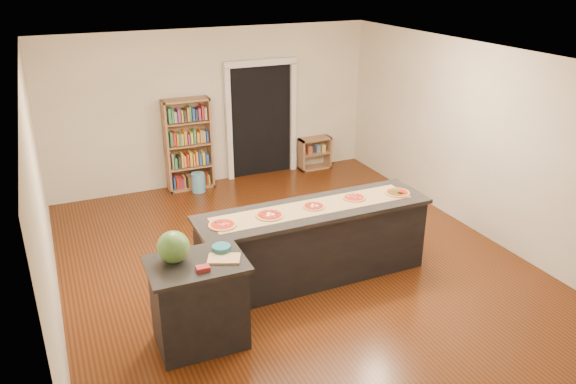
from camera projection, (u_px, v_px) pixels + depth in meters
name	position (u px, v px, depth m)	size (l,w,h in m)	color
room	(294.00, 169.00, 7.18)	(6.00, 7.00, 2.80)	beige
doorway	(261.00, 113.00, 10.52)	(1.40, 0.09, 2.21)	black
kitchen_island	(314.00, 243.00, 7.22)	(3.03, 0.82, 1.00)	black
side_counter	(199.00, 303.00, 5.96)	(1.01, 0.74, 1.00)	black
bookshelf	(188.00, 145.00, 9.98)	(0.83, 0.29, 1.65)	#9B704B
low_shelf	(315.00, 153.00, 11.13)	(0.63, 0.27, 0.63)	#9B704B
waste_bin	(198.00, 182.00, 10.06)	(0.24, 0.24, 0.35)	#579CC3
kraft_paper	(314.00, 207.00, 7.04)	(2.63, 0.47, 0.00)	tan
watermelon	(173.00, 247.00, 5.72)	(0.34, 0.34, 0.34)	#144214
cutting_board	(224.00, 259.00, 5.81)	(0.33, 0.22, 0.02)	tan
package_red	(203.00, 269.00, 5.60)	(0.14, 0.10, 0.05)	maroon
package_teal	(221.00, 249.00, 5.95)	(0.20, 0.20, 0.07)	#195966
pizza_a	(223.00, 225.00, 6.55)	(0.34, 0.34, 0.02)	#BD7F48
pizza_b	(270.00, 215.00, 6.80)	(0.33, 0.33, 0.02)	#BD7F48
pizza_c	(314.00, 206.00, 7.04)	(0.28, 0.28, 0.02)	#BD7F48
pizza_d	(354.00, 197.00, 7.30)	(0.32, 0.32, 0.02)	#BD7F48
pizza_e	(397.00, 193.00, 7.45)	(0.35, 0.35, 0.02)	#BD7F48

